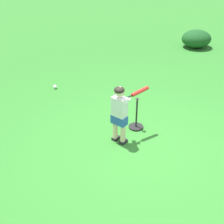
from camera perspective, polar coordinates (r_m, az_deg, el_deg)
The scene contains 5 objects.
ground_plane at distance 5.14m, azimuth 6.39°, elevation -6.94°, with size 40.00×40.00×0.00m, color #2D7528.
child_batter at distance 4.93m, azimuth 1.70°, elevation 0.53°, with size 0.77×0.35×1.08m.
play_ball_near_batter at distance 7.25m, azimuth -11.05°, elevation 4.85°, with size 0.10×0.10×0.10m, color white.
batting_tee at distance 5.60m, azimuth 4.73°, elevation -2.13°, with size 0.28×0.28×0.62m.
shrub_left_background at distance 10.46m, azimuth 16.13°, elevation 13.57°, with size 0.99×0.91×0.57m, color #194C1E.
Camera 1 is at (-2.19, -3.47, 3.10)m, focal length 46.89 mm.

